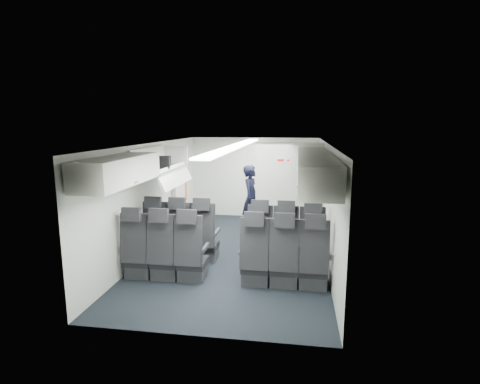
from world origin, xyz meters
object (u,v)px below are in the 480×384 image
(seat_row_mid, at_px, (223,259))
(boarding_door, at_px, (180,190))
(galley_unit, at_px, (289,185))
(seat_row_front, at_px, (232,241))
(flight_attendant, at_px, (251,199))
(carry_on_bag, at_px, (159,163))

(seat_row_mid, xyz_separation_m, boarding_door, (-1.64, 2.99, 0.55))
(galley_unit, bearing_deg, seat_row_front, -106.28)
(seat_row_front, relative_size, flight_attendant, 2.10)
(flight_attendant, xyz_separation_m, carry_on_bag, (-1.51, -1.81, 1.01))
(seat_row_mid, relative_size, galley_unit, 1.75)
(seat_row_front, bearing_deg, boarding_door, 128.16)
(carry_on_bag, bearing_deg, boarding_door, 86.47)
(galley_unit, distance_m, carry_on_bag, 3.96)
(boarding_door, distance_m, flight_attendant, 1.75)
(carry_on_bag, bearing_deg, seat_row_front, -18.05)
(seat_row_mid, relative_size, boarding_door, 1.79)
(seat_row_front, height_order, galley_unit, galley_unit)
(seat_row_front, distance_m, galley_unit, 3.43)
(seat_row_mid, distance_m, flight_attendant, 2.93)
(galley_unit, distance_m, flight_attendant, 1.52)
(galley_unit, bearing_deg, carry_on_bag, -127.62)
(seat_row_front, xyz_separation_m, carry_on_bag, (-1.41, 0.19, 1.40))
(boarding_door, height_order, flight_attendant, boarding_door)
(seat_row_front, bearing_deg, galley_unit, 73.72)
(seat_row_mid, distance_m, boarding_door, 3.45)
(galley_unit, bearing_deg, flight_attendant, -124.10)
(boarding_door, bearing_deg, seat_row_front, -51.84)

